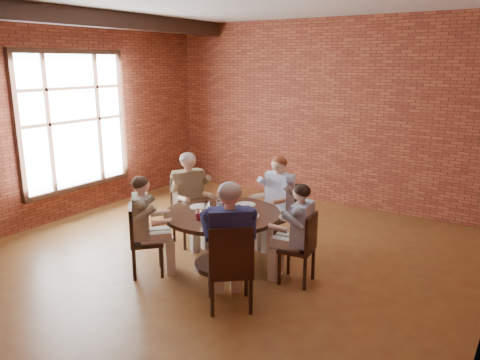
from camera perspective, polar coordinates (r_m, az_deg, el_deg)
The scene contains 28 objects.
floor at distance 6.39m, azimuth -3.47°, elevation -10.07°, with size 7.00×7.00×0.00m, color brown.
wall_back at distance 8.92m, azimuth 10.15°, elevation 8.04°, with size 7.00×7.00×0.00m, color brown.
wall_left at distance 8.27m, azimuth -22.10°, elevation 6.75°, with size 7.00×7.00×0.00m, color brown.
ceiling_beam at distance 7.60m, azimuth -19.62°, elevation 18.31°, with size 0.22×6.90×0.26m, color black.
window at distance 8.45m, azimuth -19.56°, elevation 6.77°, with size 0.10×2.16×2.36m.
dining_table at distance 6.09m, azimuth -2.15°, elevation -5.93°, with size 1.50×1.50×0.75m.
chair_a at distance 5.70m, azimuth 7.66°, elevation -7.95°, with size 0.43×0.43×0.89m.
diner_a at distance 5.67m, azimuth 7.01°, elevation -6.58°, with size 0.47×0.58×1.24m, color #396095, non-canonical shape.
chair_b at distance 6.88m, azimuth 4.94°, elevation -3.77°, with size 0.50×0.50×0.93m.
diner_b at distance 6.77m, azimuth 4.50°, elevation -2.67°, with size 0.52×0.65×1.33m, color #A0ABCB, non-canonical shape.
chair_c at distance 6.98m, azimuth -6.37°, elevation -3.47°, with size 0.58×0.58×0.95m.
diner_c at distance 6.86m, azimuth -6.09°, elevation -2.35°, with size 0.54×0.67×1.36m, color brown, non-canonical shape.
chair_d at distance 6.01m, azimuth -12.07°, elevation -6.86°, with size 0.56×0.56×0.90m.
diner_d at distance 5.97m, azimuth -11.39°, elevation -5.54°, with size 0.49×0.61×1.27m, color #B8A391, non-canonical shape.
chair_e at distance 5.04m, azimuth -1.16°, elevation -10.34°, with size 0.66×0.66×0.99m.
diner_e at distance 5.06m, azimuth -1.27°, elevation -8.00°, with size 0.58×0.72×1.42m, color #1B1E4C, non-canonical shape.
plate_a at distance 5.86m, azimuth 1.09°, elevation -4.38°, with size 0.26×0.26×0.01m, color white.
plate_b at distance 6.30m, azimuth 0.71°, elevation -3.02°, with size 0.26×0.26×0.01m, color white.
plate_c at distance 6.24m, azimuth -4.95°, elevation -3.26°, with size 0.26×0.26×0.01m, color white.
plate_d at distance 5.53m, azimuth -2.28°, elevation -5.54°, with size 0.26×0.26×0.01m, color white.
glass_a at distance 5.85m, azimuth -0.20°, elevation -3.77°, with size 0.07×0.07×0.14m, color white.
glass_b at distance 6.07m, azimuth -0.87°, elevation -3.09°, with size 0.07×0.07×0.14m, color white.
glass_c at distance 6.31m, azimuth -0.94°, elevation -2.40°, with size 0.07×0.07×0.14m, color white.
glass_d at distance 6.13m, azimuth -2.55°, elevation -2.92°, with size 0.07×0.07×0.14m, color white.
glass_e at distance 6.01m, azimuth -4.09°, elevation -3.28°, with size 0.07×0.07×0.14m, color white.
glass_f at distance 5.71m, azimuth -5.06°, elevation -4.25°, with size 0.07×0.07×0.14m, color white.
glass_g at distance 5.78m, azimuth -2.17°, elevation -3.97°, with size 0.07×0.07×0.14m, color white.
smartphone at distance 5.59m, azimuth 0.22°, elevation -5.33°, with size 0.06×0.13×0.01m, color black.
Camera 1 is at (3.53, -4.63, 2.62)m, focal length 35.00 mm.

